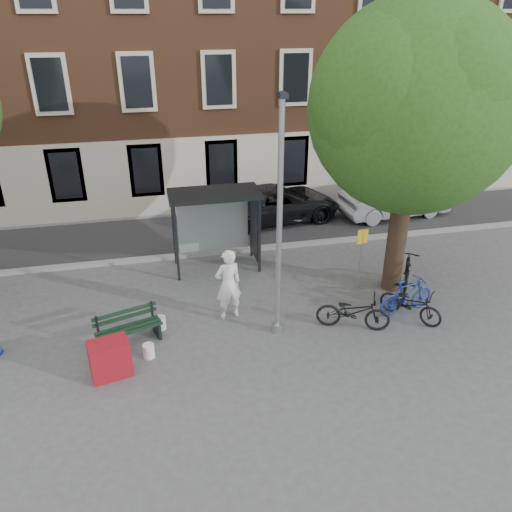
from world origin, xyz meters
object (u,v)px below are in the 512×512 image
Objects in this scene: bench at (129,329)px; red_stand at (110,359)px; notice_sign at (362,246)px; painter at (228,284)px; bike_b at (407,296)px; bus_shelter at (227,211)px; car_silver at (395,199)px; bike_d at (406,277)px; bike_c at (411,304)px; car_dark at (277,203)px; lamppost at (279,236)px; bike_a at (353,312)px.

bench is 1.27m from red_stand.
painter is at bearing -176.14° from notice_sign.
red_stand is at bearing 85.51° from bike_b.
car_silver is at bearing 21.15° from bus_shelter.
bike_d is at bearing -32.93° from bus_shelter.
notice_sign is at bearing 175.50° from painter.
bike_c is 0.39× the size of car_silver.
bike_d is (0.48, 1.20, 0.15)m from bike_c.
bike_d is at bearing 12.29° from red_stand.
bench is 1.93× the size of red_stand.
car_silver is (4.80, -0.65, 0.04)m from car_dark.
bike_b is 0.99× the size of bike_c.
notice_sign reaches higher than bike_c.
car_silver is at bearing -105.25° from car_dark.
red_stand is (-3.61, -4.94, -1.47)m from bus_shelter.
lamppost is at bearing -156.26° from notice_sign.
notice_sign is (6.81, 1.32, 1.03)m from bench.
painter is at bearing 68.50° from bike_b.
car_silver is at bearing -83.83° from bike_d.
notice_sign is at bearing 29.42° from lamppost.
painter is at bearing 121.39° from car_silver.
car_silver is (6.79, 6.97, -2.04)m from lamppost.
red_stand is (-8.41, -1.83, -0.17)m from bike_d.
bike_c is (4.83, -1.20, -0.55)m from painter.
bike_a is 7.89m from car_dark.
lamppost reaches higher than bus_shelter.
car_silver reaches higher than red_stand.
car_dark is at bearing 1.88° from bike_b.
bike_b is at bearing -69.70° from notice_sign.
bench is (-3.20, -3.74, -1.53)m from bus_shelter.
painter is 9.91m from car_silver.
notice_sign is at bearing -33.78° from bus_shelter.
bike_d reaches higher than red_stand.
bench is at bearing 116.26° from car_silver.
bike_b is 0.91× the size of notice_sign.
bike_c is 8.01m from car_dark.
lamppost is at bearing 124.13° from painter.
bike_b is 8.03m from red_stand.
bike_d is 2.29× the size of red_stand.
car_dark is (2.60, 3.51, -1.21)m from bus_shelter.
painter is 3.41m from bike_a.
bus_shelter is 4.37m from notice_sign.
bike_a is at bearing -23.54° from bench.
bus_shelter is 1.64× the size of bench.
bus_shelter is 3.17× the size of red_stand.
bench is at bearing -0.82° from painter.
bike_d is 0.46× the size of car_silver.
painter is 4.98m from bike_b.
bike_c is at bearing 4.57° from red_stand.
car_silver is 6.53m from notice_sign.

